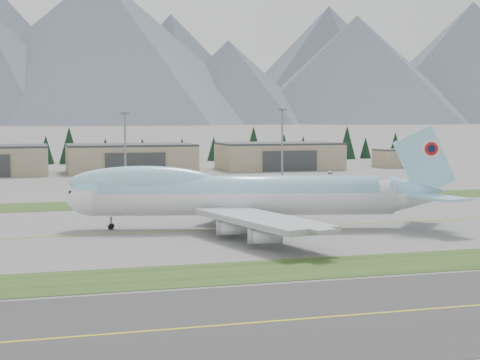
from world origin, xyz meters
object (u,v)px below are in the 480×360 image
object	(u,v)px
hangar_right	(279,156)
boeing_747_freighter	(241,195)
service_vehicle_a	(141,176)
service_vehicle_b	(250,179)
hangar_center	(131,158)
service_vehicle_c	(330,174)

from	to	relation	value
hangar_right	boeing_747_freighter	bearing A→B (deg)	-111.23
service_vehicle_a	service_vehicle_b	xyz separation A→B (m)	(34.77, -20.53, 0.00)
hangar_center	service_vehicle_b	world-z (taller)	hangar_center
hangar_center	service_vehicle_b	size ratio (longest dim) A/B	11.86
hangar_right	hangar_center	bearing A→B (deg)	180.00
hangar_center	service_vehicle_a	bearing A→B (deg)	-87.97
hangar_right	service_vehicle_b	bearing A→B (deg)	-120.49
service_vehicle_b	boeing_747_freighter	bearing A→B (deg)	-173.27
hangar_right	service_vehicle_a	distance (m)	63.11
hangar_center	service_vehicle_c	world-z (taller)	hangar_center
hangar_center	service_vehicle_b	xyz separation A→B (m)	(35.52, -41.58, -5.39)
service_vehicle_b	service_vehicle_c	world-z (taller)	service_vehicle_b
boeing_747_freighter	service_vehicle_b	distance (m)	113.70
hangar_center	hangar_right	xyz separation A→B (m)	(60.00, 0.00, 0.00)
boeing_747_freighter	service_vehicle_c	size ratio (longest dim) A/B	19.51
boeing_747_freighter	service_vehicle_b	bearing A→B (deg)	85.92
hangar_right	service_vehicle_c	distance (m)	30.74
hangar_right	service_vehicle_c	bearing A→B (deg)	-69.84
boeing_747_freighter	hangar_right	world-z (taller)	boeing_747_freighter
hangar_center	hangar_right	world-z (taller)	same
hangar_center	service_vehicle_c	xyz separation A→B (m)	(70.43, -28.41, -5.39)
hangar_center	hangar_right	size ratio (longest dim) A/B	1.00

